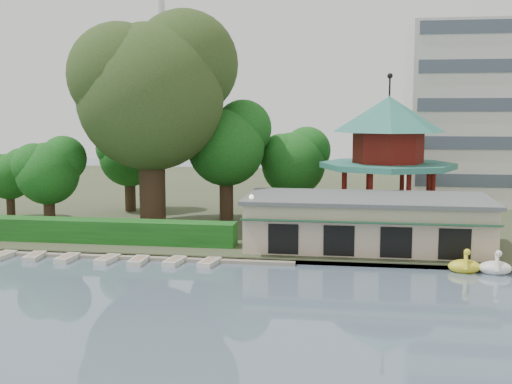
% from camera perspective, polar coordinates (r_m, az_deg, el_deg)
% --- Properties ---
extents(ground_plane, '(220.00, 220.00, 0.00)m').
position_cam_1_polar(ground_plane, '(30.77, -9.04, -13.53)').
color(ground_plane, slate).
rests_on(ground_plane, ground).
extents(shore, '(220.00, 70.00, 0.40)m').
position_cam_1_polar(shore, '(80.56, 2.25, -0.29)').
color(shore, '#424930').
rests_on(shore, ground).
extents(embankment, '(220.00, 0.60, 0.30)m').
position_cam_1_polar(embankment, '(46.79, -2.57, -5.96)').
color(embankment, gray).
rests_on(embankment, ground).
extents(dock, '(34.00, 1.60, 0.24)m').
position_cam_1_polar(dock, '(50.39, -16.15, -5.32)').
color(dock, gray).
rests_on(dock, ground).
extents(boathouse, '(18.60, 9.39, 3.90)m').
position_cam_1_polar(boathouse, '(50.06, 9.80, -2.59)').
color(boathouse, beige).
rests_on(boathouse, shore).
extents(pavilion, '(12.40, 12.40, 13.50)m').
position_cam_1_polar(pavilion, '(59.52, 11.66, 3.90)').
color(pavilion, beige).
rests_on(pavilion, shore).
extents(broadcast_tower, '(8.00, 8.00, 96.00)m').
position_cam_1_polar(broadcast_tower, '(176.43, -8.44, 14.80)').
color(broadcast_tower, silver).
rests_on(broadcast_tower, ground).
extents(hedge, '(30.00, 2.00, 1.80)m').
position_cam_1_polar(hedge, '(54.36, -17.62, -3.19)').
color(hedge, '#1B5D1B').
rests_on(hedge, shore).
extents(lamp_post, '(0.36, 0.36, 4.28)m').
position_cam_1_polar(lamp_post, '(47.54, -0.41, -1.82)').
color(lamp_post, black).
rests_on(lamp_post, shore).
extents(big_tree, '(14.36, 13.38, 19.50)m').
position_cam_1_polar(big_tree, '(58.36, -9.14, 9.29)').
color(big_tree, '#3A281C').
rests_on(big_tree, shore).
extents(small_trees, '(39.18, 16.11, 11.47)m').
position_cam_1_polar(small_trees, '(62.62, -8.69, 3.21)').
color(small_trees, '#3A281C').
rests_on(small_trees, shore).
extents(moored_rowboats, '(27.37, 2.71, 0.36)m').
position_cam_1_polar(moored_rowboats, '(50.06, -18.95, -5.44)').
color(moored_rowboats, silver).
rests_on(moored_rowboats, ground).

